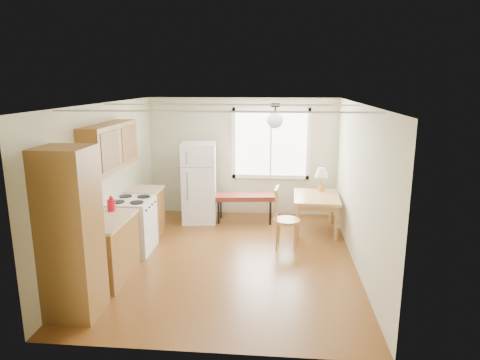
# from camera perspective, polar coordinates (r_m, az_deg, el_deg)

# --- Properties ---
(room_shell) EXTENTS (4.60, 5.60, 2.62)m
(room_shell) POSITION_cam_1_polar(r_m,az_deg,el_deg) (6.72, -1.46, -0.57)
(room_shell) COLOR #4F2A10
(room_shell) RESTS_ON ground
(kitchen_run) EXTENTS (0.65, 3.40, 2.20)m
(kitchen_run) POSITION_cam_1_polar(r_m,az_deg,el_deg) (6.65, -16.98, -4.95)
(kitchen_run) COLOR brown
(kitchen_run) RESTS_ON ground
(window_unit) EXTENTS (1.64, 0.05, 1.51)m
(window_unit) POSITION_cam_1_polar(r_m,az_deg,el_deg) (9.05, 4.13, 4.87)
(window_unit) COLOR white
(window_unit) RESTS_ON room_shell
(pendant_light) EXTENTS (0.26, 0.26, 0.40)m
(pendant_light) POSITION_cam_1_polar(r_m,az_deg,el_deg) (6.91, 4.72, 8.06)
(pendant_light) COLOR black
(pendant_light) RESTS_ON room_shell
(refrigerator) EXTENTS (0.74, 0.74, 1.63)m
(refrigerator) POSITION_cam_1_polar(r_m,az_deg,el_deg) (8.75, -5.48, -0.34)
(refrigerator) COLOR white
(refrigerator) RESTS_ON ground
(bench) EXTENTS (1.29, 0.60, 0.58)m
(bench) POSITION_cam_1_polar(r_m,az_deg,el_deg) (8.74, 0.67, -2.34)
(bench) COLOR #591D15
(bench) RESTS_ON ground
(dining_table) EXTENTS (0.88, 1.15, 0.70)m
(dining_table) POSITION_cam_1_polar(r_m,az_deg,el_deg) (8.30, 10.12, -2.77)
(dining_table) COLOR olive
(dining_table) RESTS_ON ground
(chair) EXTENTS (0.47, 0.46, 1.05)m
(chair) POSITION_cam_1_polar(r_m,az_deg,el_deg) (7.46, 5.54, -4.41)
(chair) COLOR olive
(chair) RESTS_ON ground
(table_lamp) EXTENTS (0.27, 0.27, 0.46)m
(table_lamp) POSITION_cam_1_polar(r_m,az_deg,el_deg) (8.60, 10.82, 0.76)
(table_lamp) COLOR #C0823D
(table_lamp) RESTS_ON dining_table
(coffee_maker) EXTENTS (0.24, 0.28, 0.36)m
(coffee_maker) POSITION_cam_1_polar(r_m,az_deg,el_deg) (6.00, -19.57, -5.16)
(coffee_maker) COLOR black
(coffee_maker) RESTS_ON kitchen_run
(kettle) EXTENTS (0.13, 0.13, 0.24)m
(kettle) POSITION_cam_1_polar(r_m,az_deg,el_deg) (6.79, -16.78, -3.17)
(kettle) COLOR red
(kettle) RESTS_ON kitchen_run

